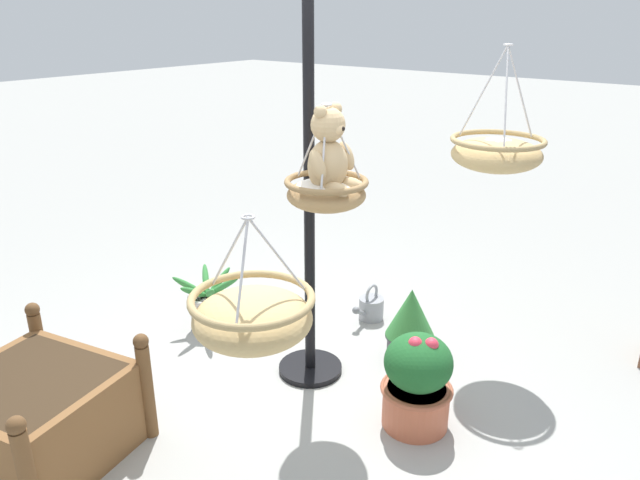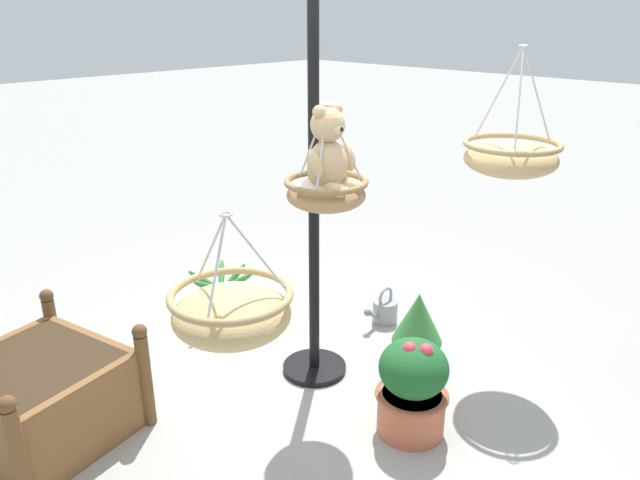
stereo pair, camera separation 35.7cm
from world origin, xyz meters
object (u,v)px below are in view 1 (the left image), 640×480
Objects in this scene: hanging_basket_right_low at (252,316)px; wooden_planter_box at (37,414)px; watering_can at (371,307)px; display_pole_central at (310,262)px; teddy_bear at (330,156)px; hanging_basket_left_high at (497,152)px; potted_plant_bushy_green at (417,381)px; hanging_basket_with_teddy at (326,192)px; potted_plant_flowering_red at (410,325)px; potted_plant_small_succulent at (208,306)px.

wooden_planter_box is (0.50, -1.21, -0.81)m from hanging_basket_right_low.
wooden_planter_box is 2.55m from watering_can.
teddy_bear is (0.15, 0.27, 0.77)m from display_pole_central.
hanging_basket_left_high is 1.35× the size of hanging_basket_right_low.
hanging_basket_right_low is 0.97× the size of potted_plant_bushy_green.
teddy_bear is at bearing 90.00° from hanging_basket_with_teddy.
teddy_bear reaches higher than potted_plant_bushy_green.
potted_plant_flowering_red is at bearing 162.48° from hanging_basket_with_teddy.
hanging_basket_left_high reaches higher than potted_plant_bushy_green.
teddy_bear is 2.17m from wooden_planter_box.
hanging_basket_with_teddy reaches higher than watering_can.
teddy_bear is 0.83× the size of hanging_basket_right_low.
potted_plant_flowering_red is (-2.14, 1.12, 0.01)m from wooden_planter_box.
potted_plant_flowering_red is (-0.54, 0.47, -0.54)m from display_pole_central.
hanging_basket_right_low is at bearing 55.85° from potted_plant_small_succulent.
hanging_basket_with_teddy is at bearing -90.00° from teddy_bear.
potted_plant_bushy_green is 1.88m from potted_plant_small_succulent.
potted_plant_bushy_green is at bearing 89.09° from potted_plant_small_succulent.
hanging_basket_right_low is (0.94, 0.31, -0.30)m from hanging_basket_with_teddy.
watering_can is (-0.92, 0.92, -0.09)m from potted_plant_small_succulent.
display_pole_central is at bearing -40.80° from potted_plant_flowering_red.
teddy_bear reaches higher than potted_plant_flowering_red.
hanging_basket_left_high is 2.32× the size of watering_can.
hanging_basket_right_low is at bearing -16.32° from potted_plant_bushy_green.
watering_can is at bearing -81.42° from hanging_basket_left_high.
hanging_basket_left_high is 2.16m from hanging_basket_right_low.
watering_can is (-0.89, -0.09, -0.72)m from display_pole_central.
potted_plant_small_succulent is at bearing -45.27° from watering_can.
potted_plant_small_succulent is at bearing -88.56° from display_pole_central.
potted_plant_flowering_red is at bearing 164.29° from teddy_bear.
hanging_basket_left_high is 0.74× the size of wooden_planter_box.
potted_plant_small_succulent is (0.03, -1.02, -0.63)m from display_pole_central.
hanging_basket_right_low is 2.30m from watering_can.
wooden_planter_box reaches higher than potted_plant_bushy_green.
hanging_basket_left_high is at bearing 156.85° from teddy_bear.
potted_plant_flowering_red is at bearing -146.60° from potted_plant_bushy_green.
hanging_basket_left_high reaches higher than potted_plant_flowering_red.
hanging_basket_with_teddy is 1.21× the size of teddy_bear.
display_pole_central reaches higher than potted_plant_small_succulent.
display_pole_central is 0.90m from potted_plant_flowering_red.
wooden_planter_box is at bearing -44.58° from potted_plant_bushy_green.
potted_plant_small_succulent is (0.57, -1.48, -0.09)m from potted_plant_flowering_red.
potted_plant_flowering_red is at bearing -32.61° from hanging_basket_left_high.
hanging_basket_with_teddy is 1.68m from watering_can.
hanging_basket_left_high is at bearing -175.28° from potted_plant_bushy_green.
hanging_basket_left_high is at bearing 142.81° from display_pole_central.
hanging_basket_with_teddy is 0.75× the size of hanging_basket_left_high.
potted_plant_flowering_red is 1.61× the size of watering_can.
potted_plant_small_succulent is (-0.12, -1.29, -1.40)m from teddy_bear.
display_pole_central reaches higher than potted_plant_bushy_green.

